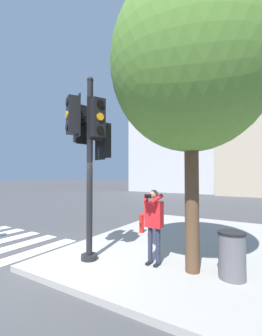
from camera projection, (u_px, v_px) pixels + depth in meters
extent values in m
plane|color=#424244|center=(43.00, 269.00, 5.26)|extent=(160.00, 160.00, 0.00)
cube|color=#9E9B96|center=(227.00, 249.00, 6.44)|extent=(8.00, 8.00, 0.13)
cube|color=silver|center=(39.00, 250.00, 6.54)|extent=(0.50, 2.49, 0.01)
cube|color=silver|center=(20.00, 245.00, 7.03)|extent=(0.50, 2.49, 0.01)
cube|color=silver|center=(3.00, 241.00, 7.51)|extent=(0.50, 2.49, 0.01)
cylinder|color=black|center=(89.00, 257.00, 5.48)|extent=(0.40, 0.40, 0.12)
cylinder|color=black|center=(90.00, 167.00, 5.56)|extent=(0.15, 0.15, 4.29)
sphere|color=black|center=(90.00, 80.00, 5.63)|extent=(0.17, 0.17, 0.17)
cylinder|color=black|center=(96.00, 140.00, 5.71)|extent=(0.11, 0.25, 0.05)
cube|color=black|center=(104.00, 141.00, 5.88)|extent=(0.35, 0.31, 0.90)
cube|color=black|center=(100.00, 140.00, 5.79)|extent=(0.41, 0.13, 1.02)
cylinder|color=black|center=(108.00, 130.00, 5.98)|extent=(0.17, 0.07, 0.17)
cylinder|color=orange|center=(108.00, 141.00, 5.97)|extent=(0.17, 0.07, 0.17)
cylinder|color=black|center=(108.00, 152.00, 5.96)|extent=(0.17, 0.07, 0.17)
cylinder|color=black|center=(82.00, 117.00, 5.50)|extent=(0.17, 0.23, 0.05)
cube|color=black|center=(72.00, 115.00, 5.39)|extent=(0.38, 0.36, 0.90)
cube|color=black|center=(78.00, 116.00, 5.45)|extent=(0.37, 0.23, 1.02)
cylinder|color=black|center=(67.00, 102.00, 5.34)|extent=(0.16, 0.11, 0.17)
cylinder|color=orange|center=(67.00, 115.00, 5.33)|extent=(0.16, 0.11, 0.17)
cylinder|color=black|center=(67.00, 127.00, 5.32)|extent=(0.16, 0.11, 0.17)
cylinder|color=black|center=(86.00, 124.00, 5.73)|extent=(0.25, 0.11, 0.05)
cube|color=black|center=(81.00, 125.00, 5.91)|extent=(0.31, 0.35, 0.90)
cube|color=black|center=(83.00, 125.00, 5.81)|extent=(0.13, 0.41, 1.02)
cylinder|color=black|center=(78.00, 115.00, 6.01)|extent=(0.07, 0.17, 0.17)
cylinder|color=orange|center=(78.00, 126.00, 6.01)|extent=(0.07, 0.17, 0.17)
cylinder|color=black|center=(78.00, 137.00, 6.00)|extent=(0.07, 0.17, 0.17)
cylinder|color=black|center=(93.00, 120.00, 5.43)|extent=(0.24, 0.15, 0.05)
cube|color=black|center=(98.00, 118.00, 5.23)|extent=(0.34, 0.37, 0.90)
cube|color=black|center=(95.00, 119.00, 5.34)|extent=(0.20, 0.39, 1.02)
cylinder|color=black|center=(100.00, 104.00, 5.13)|extent=(0.10, 0.17, 0.17)
cylinder|color=orange|center=(100.00, 117.00, 5.12)|extent=(0.10, 0.17, 0.17)
cylinder|color=black|center=(100.00, 130.00, 5.11)|extent=(0.10, 0.17, 0.17)
cube|color=black|center=(149.00, 263.00, 5.20)|extent=(0.09, 0.24, 0.05)
cube|color=black|center=(157.00, 265.00, 5.10)|extent=(0.09, 0.24, 0.05)
cylinder|color=#282D42|center=(150.00, 245.00, 5.27)|extent=(0.11, 0.11, 0.85)
cylinder|color=#282D42|center=(158.00, 246.00, 5.16)|extent=(0.11, 0.11, 0.85)
cube|color=red|center=(154.00, 214.00, 5.24)|extent=(0.40, 0.22, 0.60)
sphere|color=tan|center=(154.00, 194.00, 5.25)|extent=(0.21, 0.21, 0.21)
cube|color=black|center=(148.00, 196.00, 4.99)|extent=(0.12, 0.10, 0.09)
cylinder|color=black|center=(146.00, 196.00, 4.93)|extent=(0.06, 0.08, 0.06)
cylinder|color=red|center=(146.00, 198.00, 5.20)|extent=(0.23, 0.35, 0.23)
cylinder|color=red|center=(157.00, 199.00, 5.06)|extent=(0.23, 0.35, 0.23)
cylinder|color=brown|center=(192.00, 195.00, 4.84)|extent=(0.30, 0.30, 3.28)
ellipsoid|color=#568433|center=(191.00, 63.00, 4.94)|extent=(3.54, 3.54, 3.90)
cylinder|color=red|center=(142.00, 225.00, 8.08)|extent=(0.16, 0.16, 0.56)
sphere|color=red|center=(142.00, 215.00, 8.09)|extent=(0.15, 0.15, 0.15)
cylinder|color=red|center=(140.00, 223.00, 7.99)|extent=(0.07, 0.06, 0.07)
cylinder|color=#5B5B60|center=(232.00, 256.00, 4.48)|extent=(0.52, 0.52, 0.88)
cylinder|color=black|center=(232.00, 233.00, 4.49)|extent=(0.54, 0.54, 0.04)
cube|color=#BCBCC1|center=(192.00, 119.00, 33.24)|extent=(14.30, 12.73, 21.13)
cube|color=#A3A3A8|center=(191.00, 46.00, 33.60)|extent=(14.50, 12.93, 0.80)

